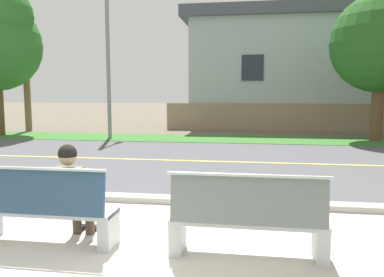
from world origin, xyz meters
name	(u,v)px	position (x,y,z in m)	size (l,w,h in m)	color
ground_plane	(211,153)	(0.00, 8.00, 0.00)	(140.00, 140.00, 0.00)	#665B4C
sidewalk_pavement	(144,248)	(0.00, 0.40, 0.01)	(44.00, 3.60, 0.01)	beige
curb_edge	(176,200)	(0.00, 2.35, 0.06)	(44.00, 0.30, 0.11)	#ADA89E
street_asphalt	(205,161)	(0.00, 6.50, 0.00)	(52.00, 8.00, 0.01)	#515156
road_centre_line	(205,161)	(0.00, 6.50, 0.01)	(48.00, 0.14, 0.01)	#E0CC4C
far_verge_grass	(221,139)	(0.00, 11.93, 0.01)	(48.00, 2.80, 0.02)	#38702D
bench_left	(43,210)	(-1.22, 0.30, 0.45)	(1.75, 0.48, 1.01)	silver
bench_right	(247,220)	(1.22, 0.30, 0.45)	(1.75, 0.48, 1.01)	silver
seated_person_olive	(72,190)	(-0.92, 0.47, 0.68)	(0.52, 0.68, 1.25)	#47382D
streetlamp	(110,47)	(-4.67, 11.74, 3.83)	(0.24, 2.10, 6.67)	gray
garden_wall	(293,117)	(3.35, 16.00, 0.70)	(13.00, 0.36, 1.40)	gray
house_across_street	(300,70)	(3.97, 19.20, 3.25)	(12.95, 6.91, 6.41)	#A3ADB2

